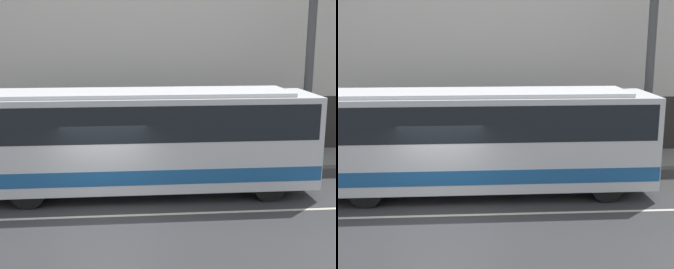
{
  "view_description": "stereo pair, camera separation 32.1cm",
  "coord_description": "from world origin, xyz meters",
  "views": [
    {
      "loc": [
        0.71,
        -12.65,
        5.18
      ],
      "look_at": [
        1.99,
        1.92,
        1.94
      ],
      "focal_mm": 50.0,
      "sensor_mm": 36.0,
      "label": 1
    },
    {
      "loc": [
        1.03,
        -12.67,
        5.18
      ],
      "look_at": [
        1.99,
        1.92,
        1.94
      ],
      "focal_mm": 50.0,
      "sensor_mm": 36.0,
      "label": 2
    }
  ],
  "objects": [
    {
      "name": "transit_bus",
      "position": [
        0.99,
        1.92,
        1.89
      ],
      "size": [
        11.34,
        2.52,
        3.35
      ],
      "color": "silver",
      "rests_on": "ground_plane"
    },
    {
      "name": "ground_plane",
      "position": [
        0.0,
        0.0,
        0.0
      ],
      "size": [
        60.0,
        60.0,
        0.0
      ],
      "primitive_type": "plane",
      "color": "#38383A"
    },
    {
      "name": "utility_pole_near",
      "position": [
        7.56,
        4.51,
        3.45
      ],
      "size": [
        0.32,
        0.32,
        6.59
      ],
      "color": "#4C4C4F",
      "rests_on": "sidewalk"
    },
    {
      "name": "sidewalk",
      "position": [
        0.0,
        5.33,
        0.08
      ],
      "size": [
        60.0,
        2.66,
        0.16
      ],
      "color": "gray",
      "rests_on": "ground_plane"
    },
    {
      "name": "building_facade",
      "position": [
        0.0,
        6.8,
        4.71
      ],
      "size": [
        60.0,
        0.35,
        9.77
      ],
      "color": "silver",
      "rests_on": "ground_plane"
    },
    {
      "name": "lane_stripe",
      "position": [
        0.0,
        0.0,
        0.0
      ],
      "size": [
        54.0,
        0.14,
        0.01
      ],
      "color": "beige",
      "rests_on": "ground_plane"
    }
  ]
}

